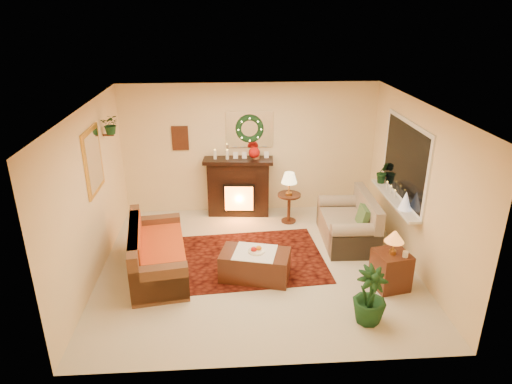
{
  "coord_description": "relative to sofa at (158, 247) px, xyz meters",
  "views": [
    {
      "loc": [
        -0.45,
        -6.43,
        3.92
      ],
      "look_at": [
        0.0,
        0.35,
        1.15
      ],
      "focal_mm": 32.0,
      "sensor_mm": 36.0,
      "label": 1
    }
  ],
  "objects": [
    {
      "name": "mantel_candle_b",
      "position": [
        1.13,
        2.09,
        0.83
      ],
      "size": [
        0.06,
        0.06,
        0.19
      ],
      "primitive_type": "cylinder",
      "color": "silver",
      "rests_on": "fireplace"
    },
    {
      "name": "sofa",
      "position": [
        0.0,
        0.0,
        0.0
      ],
      "size": [
        1.09,
        1.96,
        0.8
      ],
      "primitive_type": "cube",
      "rotation": [
        0.0,
        0.0,
        0.15
      ],
      "color": "brown",
      "rests_on": "floor"
    },
    {
      "name": "loveseat",
      "position": [
        3.23,
        0.83,
        -0.01
      ],
      "size": [
        0.88,
        1.48,
        0.84
      ],
      "primitive_type": "cube",
      "rotation": [
        0.0,
        0.0,
        -0.02
      ],
      "color": "#A79688",
      "rests_on": "floor"
    },
    {
      "name": "fireplace",
      "position": [
        1.34,
        2.11,
        0.12
      ],
      "size": [
        1.23,
        0.48,
        1.1
      ],
      "primitive_type": "cube",
      "rotation": [
        0.0,
        0.0,
        -0.09
      ],
      "color": "black",
      "rests_on": "floor"
    },
    {
      "name": "side_table_round",
      "position": [
        2.3,
        1.66,
        -0.1
      ],
      "size": [
        0.45,
        0.45,
        0.58
      ],
      "primitive_type": "cylinder",
      "rotation": [
        0.0,
        0.0,
        0.02
      ],
      "color": "black",
      "rests_on": "floor"
    },
    {
      "name": "mantel_candle_a",
      "position": [
        0.89,
        2.11,
        0.83
      ],
      "size": [
        0.06,
        0.06,
        0.19
      ],
      "primitive_type": "cylinder",
      "color": "white",
      "rests_on": "fireplace"
    },
    {
      "name": "floor",
      "position": [
        1.57,
        0.07,
        -0.43
      ],
      "size": [
        5.0,
        5.0,
        0.0
      ],
      "primitive_type": "plane",
      "color": "beige",
      "rests_on": "ground"
    },
    {
      "name": "wall_back",
      "position": [
        1.57,
        2.32,
        0.87
      ],
      "size": [
        5.0,
        5.0,
        0.0
      ],
      "primitive_type": "plane",
      "color": "#EFD88C",
      "rests_on": "ground"
    },
    {
      "name": "area_rug",
      "position": [
        1.43,
        0.28,
        -0.42
      ],
      "size": [
        2.62,
        2.04,
        0.01
      ],
      "primitive_type": "cube",
      "rotation": [
        0.0,
        0.0,
        0.08
      ],
      "color": "#420C02",
      "rests_on": "floor"
    },
    {
      "name": "sill_plant",
      "position": [
        3.97,
        1.35,
        0.66
      ],
      "size": [
        0.3,
        0.24,
        0.54
      ],
      "primitive_type": "imported",
      "color": "#1A591B",
      "rests_on": "window_sill"
    },
    {
      "name": "wall_front",
      "position": [
        1.57,
        -2.18,
        0.87
      ],
      "size": [
        5.0,
        5.0,
        0.0
      ],
      "primitive_type": "plane",
      "color": "#EFD88C",
      "rests_on": "ground"
    },
    {
      "name": "end_table_square",
      "position": [
        3.51,
        -0.67,
        -0.16
      ],
      "size": [
        0.55,
        0.55,
        0.58
      ],
      "primitive_type": "cube",
      "rotation": [
        0.0,
        0.0,
        0.2
      ],
      "color": "#55321E",
      "rests_on": "floor"
    },
    {
      "name": "wall_art",
      "position": [
        0.22,
        2.3,
        1.12
      ],
      "size": [
        0.32,
        0.03,
        0.48
      ],
      "primitive_type": "cube",
      "color": "#381E11",
      "rests_on": "wall_back"
    },
    {
      "name": "window_frame",
      "position": [
        4.06,
        0.62,
        1.12
      ],
      "size": [
        0.03,
        1.86,
        1.36
      ],
      "primitive_type": "cube",
      "color": "white",
      "rests_on": "wall_right"
    },
    {
      "name": "floor_palm",
      "position": [
        2.95,
        -1.44,
        0.02
      ],
      "size": [
        1.75,
        1.75,
        2.38
      ],
      "primitive_type": "imported",
      "rotation": [
        0.0,
        0.0,
        0.4
      ],
      "color": "#144212",
      "rests_on": "floor"
    },
    {
      "name": "fruit_bowl",
      "position": [
        1.53,
        -0.28,
        0.02
      ],
      "size": [
        0.26,
        0.26,
        0.06
      ],
      "primitive_type": "cylinder",
      "color": "beige",
      "rests_on": "coffee_table"
    },
    {
      "name": "mini_tree",
      "position": [
        3.95,
        0.16,
        0.61
      ],
      "size": [
        0.21,
        0.21,
        0.32
      ],
      "primitive_type": "cone",
      "color": "white",
      "rests_on": "window_sill"
    },
    {
      "name": "wall_left",
      "position": [
        -0.93,
        0.07,
        0.87
      ],
      "size": [
        4.5,
        4.5,
        0.0
      ],
      "primitive_type": "plane",
      "color": "#EFD88C",
      "rests_on": "ground"
    },
    {
      "name": "gold_mirror",
      "position": [
        -0.91,
        0.37,
        1.32
      ],
      "size": [
        0.03,
        0.84,
        1.0
      ],
      "primitive_type": "cube",
      "color": "gold",
      "rests_on": "wall_left"
    },
    {
      "name": "poinsettia",
      "position": [
        1.65,
        2.08,
        0.87
      ],
      "size": [
        0.22,
        0.22,
        0.22
      ],
      "primitive_type": "sphere",
      "color": "#B0100B",
      "rests_on": "fireplace"
    },
    {
      "name": "lamp_cream",
      "position": [
        2.28,
        1.62,
        0.45
      ],
      "size": [
        0.3,
        0.3,
        0.46
      ],
      "primitive_type": "cone",
      "color": "#F4E298",
      "rests_on": "side_table_round"
    },
    {
      "name": "lamp_tiffany",
      "position": [
        3.49,
        -0.69,
        0.32
      ],
      "size": [
        0.28,
        0.28,
        0.42
      ],
      "primitive_type": "cone",
      "color": "orange",
      "rests_on": "end_table_square"
    },
    {
      "name": "wall_right",
      "position": [
        4.07,
        0.07,
        0.87
      ],
      "size": [
        4.5,
        4.5,
        0.0
      ],
      "primitive_type": "plane",
      "color": "#EFD88C",
      "rests_on": "ground"
    },
    {
      "name": "hanging_plant",
      "position": [
        -0.77,
        1.12,
        1.54
      ],
      "size": [
        0.33,
        0.28,
        0.36
      ],
      "primitive_type": "imported",
      "color": "#194719",
      "rests_on": "wall_left"
    },
    {
      "name": "red_throw",
      "position": [
        -0.04,
        0.13,
        0.03
      ],
      "size": [
        0.85,
        1.38,
        0.02
      ],
      "primitive_type": "cube",
      "color": "#BB2830",
      "rests_on": "sofa"
    },
    {
      "name": "window_sill",
      "position": [
        3.95,
        0.62,
        0.44
      ],
      "size": [
        0.22,
        1.86,
        0.04
      ],
      "primitive_type": "cube",
      "color": "white",
      "rests_on": "wall_right"
    },
    {
      "name": "mantel_mirror",
      "position": [
        1.57,
        2.3,
        1.27
      ],
      "size": [
        0.92,
        0.02,
        0.72
      ],
      "primitive_type": "cube",
      "color": "white",
      "rests_on": "wall_back"
    },
    {
      "name": "wreath",
      "position": [
        1.57,
        2.26,
        1.29
      ],
      "size": [
        0.55,
        0.11,
        0.55
      ],
      "primitive_type": "torus",
      "rotation": [
        1.57,
        0.0,
        0.0
      ],
      "color": "#194719",
      "rests_on": "wall_back"
    },
    {
      "name": "ceiling",
      "position": [
        1.57,
        0.07,
        2.17
      ],
      "size": [
        5.0,
        5.0,
        0.0
      ],
      "primitive_type": "plane",
      "color": "white",
      "rests_on": "ground"
    },
    {
      "name": "window_glass",
      "position": [
        4.04,
        0.62,
        1.12
      ],
      "size": [
        0.02,
        1.7,
        1.22
      ],
      "primitive_type": "cube",
      "color": "black",
      "rests_on": "wall_right"
    },
    {
      "name": "coffee_table",
      "position": [
        1.51,
        -0.28,
        -0.22
      ],
      "size": [
        1.15,
        0.81,
        0.44
      ],
      "primitive_type": "cube",
      "rotation": [
        0.0,
        0.0,
        -0.25
      ],
      "color": "black",
      "rests_on": "floor"
    }
  ]
}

